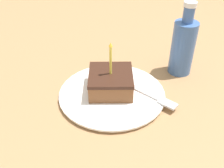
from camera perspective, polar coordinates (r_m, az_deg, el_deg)
The scene contains 5 objects.
ground_plane at distance 0.68m, azimuth 2.39°, elevation -4.36°, with size 2.40×2.40×0.04m.
plate at distance 0.67m, azimuth 0.00°, elevation -2.12°, with size 0.27×0.27×0.01m.
cake_slice at distance 0.66m, azimuth -0.28°, elevation 0.55°, with size 0.11×0.11×0.13m.
fork at distance 0.66m, azimuth 7.51°, elevation -2.02°, with size 0.14×0.16×0.01m.
bottle at distance 0.75m, azimuth 15.20°, elevation 8.02°, with size 0.06×0.06×0.20m.
Camera 1 is at (0.52, -0.03, 0.42)m, focal length 42.00 mm.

